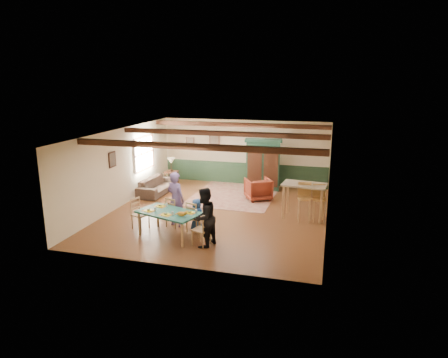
% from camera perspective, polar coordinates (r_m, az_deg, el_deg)
% --- Properties ---
extents(floor, '(8.00, 8.00, 0.00)m').
position_cam_1_polar(floor, '(13.35, -0.84, -4.87)').
color(floor, '#592F19').
rests_on(floor, ground).
extents(wall_back, '(7.00, 0.02, 2.70)m').
position_cam_1_polar(wall_back, '(16.77, 2.94, 3.83)').
color(wall_back, beige).
rests_on(wall_back, floor).
extents(wall_left, '(0.02, 8.00, 2.70)m').
position_cam_1_polar(wall_left, '(14.32, -14.45, 1.60)').
color(wall_left, beige).
rests_on(wall_left, floor).
extents(wall_right, '(0.02, 8.00, 2.70)m').
position_cam_1_polar(wall_right, '(12.49, 14.76, -0.23)').
color(wall_right, beige).
rests_on(wall_right, floor).
extents(ceiling, '(7.00, 8.00, 0.02)m').
position_cam_1_polar(ceiling, '(12.73, -0.88, 6.70)').
color(ceiling, silver).
rests_on(ceiling, wall_back).
extents(wainscot_back, '(6.95, 0.03, 0.90)m').
position_cam_1_polar(wainscot_back, '(16.93, 2.88, 0.82)').
color(wainscot_back, '#1D3622').
rests_on(wainscot_back, floor).
extents(ceiling_beam_front, '(6.95, 0.16, 0.16)m').
position_cam_1_polar(ceiling_beam_front, '(10.57, -4.35, 4.63)').
color(ceiling_beam_front, '#33190E').
rests_on(ceiling_beam_front, ceiling).
extents(ceiling_beam_mid, '(6.95, 0.16, 0.16)m').
position_cam_1_polar(ceiling_beam_mid, '(13.12, -0.39, 6.53)').
color(ceiling_beam_mid, '#33190E').
rests_on(ceiling_beam_mid, ceiling).
extents(ceiling_beam_back, '(6.95, 0.16, 0.16)m').
position_cam_1_polar(ceiling_beam_back, '(15.62, 2.20, 7.75)').
color(ceiling_beam_back, '#33190E').
rests_on(ceiling_beam_back, ceiling).
extents(window_left, '(0.06, 1.60, 1.30)m').
position_cam_1_polar(window_left, '(15.73, -11.37, 3.62)').
color(window_left, white).
rests_on(window_left, wall_left).
extents(picture_left_wall, '(0.04, 0.42, 0.52)m').
position_cam_1_polar(picture_left_wall, '(13.72, -15.67, 2.70)').
color(picture_left_wall, '#786C57').
rests_on(picture_left_wall, wall_left).
extents(picture_back_a, '(0.45, 0.04, 0.55)m').
position_cam_1_polar(picture_back_a, '(16.99, -1.37, 5.52)').
color(picture_back_a, '#786C57').
rests_on(picture_back_a, wall_back).
extents(picture_back_b, '(0.38, 0.04, 0.48)m').
position_cam_1_polar(picture_back_b, '(17.35, -4.87, 5.15)').
color(picture_back_b, '#786C57').
rests_on(picture_back_b, wall_back).
extents(dining_table, '(1.96, 1.46, 0.73)m').
position_cam_1_polar(dining_table, '(11.42, -7.83, -6.42)').
color(dining_table, '#1B584B').
rests_on(dining_table, floor).
extents(dining_chair_far_left, '(0.52, 0.53, 0.92)m').
position_cam_1_polar(dining_chair_far_left, '(12.12, -7.09, -4.67)').
color(dining_chair_far_left, '#A57D52').
rests_on(dining_chair_far_left, floor).
extents(dining_chair_far_right, '(0.52, 0.53, 0.92)m').
position_cam_1_polar(dining_chair_far_right, '(11.66, -4.14, -5.36)').
color(dining_chair_far_right, '#A57D52').
rests_on(dining_chair_far_right, floor).
extents(dining_chair_end_left, '(0.53, 0.52, 0.92)m').
position_cam_1_polar(dining_chair_end_left, '(12.11, -11.89, -4.89)').
color(dining_chair_end_left, '#A57D52').
rests_on(dining_chair_end_left, floor).
extents(dining_chair_end_right, '(0.53, 0.52, 0.92)m').
position_cam_1_polar(dining_chair_end_right, '(10.73, -3.27, -7.13)').
color(dining_chair_end_right, '#A57D52').
rests_on(dining_chair_end_right, floor).
extents(person_man, '(0.71, 0.57, 1.68)m').
position_cam_1_polar(person_man, '(12.07, -6.91, -2.87)').
color(person_man, '#664E87').
rests_on(person_man, floor).
extents(person_woman, '(0.82, 0.93, 1.61)m').
position_cam_1_polar(person_woman, '(10.55, -2.87, -5.51)').
color(person_woman, black).
rests_on(person_woman, floor).
extents(person_child, '(0.55, 0.44, 0.98)m').
position_cam_1_polar(person_child, '(11.71, -3.92, -5.13)').
color(person_child, '#22488B').
rests_on(person_child, floor).
extents(cat, '(0.38, 0.24, 0.18)m').
position_cam_1_polar(cat, '(10.87, -6.10, -4.90)').
color(cat, orange).
rests_on(cat, dining_table).
extents(place_setting_near_left, '(0.46, 0.40, 0.11)m').
position_cam_1_polar(place_setting_near_left, '(11.45, -10.74, -4.25)').
color(place_setting_near_left, yellow).
rests_on(place_setting_near_left, dining_table).
extents(place_setting_near_center, '(0.46, 0.40, 0.11)m').
position_cam_1_polar(place_setting_near_center, '(11.04, -8.35, -4.84)').
color(place_setting_near_center, yellow).
rests_on(place_setting_near_center, dining_table).
extents(place_setting_far_left, '(0.46, 0.40, 0.11)m').
position_cam_1_polar(place_setting_far_left, '(11.79, -9.11, -3.64)').
color(place_setting_far_left, yellow).
rests_on(place_setting_far_left, dining_table).
extents(place_setting_far_right, '(0.46, 0.40, 0.11)m').
position_cam_1_polar(place_setting_far_right, '(11.13, -4.99, -4.59)').
color(place_setting_far_right, yellow).
rests_on(place_setting_far_right, dining_table).
extents(area_rug, '(3.08, 3.64, 0.01)m').
position_cam_1_polar(area_rug, '(15.31, 1.45, -2.34)').
color(area_rug, '#C4AD8E').
rests_on(area_rug, floor).
extents(armoire, '(1.51, 0.77, 2.05)m').
position_cam_1_polar(armoire, '(15.94, 5.59, 2.04)').
color(armoire, '#173929').
rests_on(armoire, floor).
extents(armchair, '(1.18, 1.19, 0.80)m').
position_cam_1_polar(armchair, '(14.74, 4.91, -1.44)').
color(armchair, '#551811').
rests_on(armchair, floor).
extents(sofa, '(0.88, 2.11, 0.61)m').
position_cam_1_polar(sofa, '(15.75, -9.50, -0.92)').
color(sofa, '#3F2F27').
rests_on(sofa, floor).
extents(end_table, '(0.50, 0.50, 0.61)m').
position_cam_1_polar(end_table, '(16.80, -7.50, 0.10)').
color(end_table, '#33190E').
rests_on(end_table, floor).
extents(table_lamp, '(0.33, 0.33, 0.56)m').
position_cam_1_polar(table_lamp, '(16.67, -7.56, 2.05)').
color(table_lamp, '#CCB484').
rests_on(table_lamp, end_table).
extents(counter_table, '(1.44, 0.95, 1.13)m').
position_cam_1_polar(counter_table, '(12.97, 11.31, -3.10)').
color(counter_table, beige).
rests_on(counter_table, floor).
extents(bar_stool_left, '(0.49, 0.53, 1.22)m').
position_cam_1_polar(bar_stool_left, '(12.66, 11.41, -3.33)').
color(bar_stool_left, tan).
rests_on(bar_stool_left, floor).
extents(bar_stool_right, '(0.47, 0.50, 1.17)m').
position_cam_1_polar(bar_stool_right, '(12.75, 13.39, -3.43)').
color(bar_stool_right, tan).
rests_on(bar_stool_right, floor).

